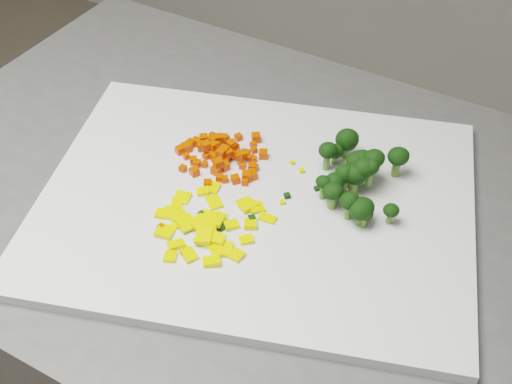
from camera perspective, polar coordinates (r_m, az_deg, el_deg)
The scene contains 148 objects.
cutting_board at distance 0.83m, azimuth 0.00°, elevation -0.84°, with size 0.50×0.39×0.01m, color silver.
carrot_pile at distance 0.87m, azimuth -2.75°, elevation 3.43°, with size 0.11×0.11×0.03m, color red, non-canonical shape.
pepper_pile at distance 0.79m, azimuth -3.57°, elevation -2.34°, with size 0.13×0.13×0.02m, color yellow, non-canonical shape.
broccoli_pile at distance 0.83m, azimuth 8.47°, elevation 1.74°, with size 0.13×0.13×0.06m, color black, non-canonical shape.
carrot_cube_0 at distance 0.88m, azimuth -3.26°, elevation 3.66°, with size 0.01×0.01×0.01m, color red.
carrot_cube_1 at distance 0.88m, azimuth -3.45°, elevation 3.70°, with size 0.01×0.01×0.01m, color red.
carrot_cube_2 at distance 0.85m, azimuth -0.74°, elevation 1.27°, with size 0.01×0.01×0.01m, color red.
carrot_cube_3 at distance 0.87m, azimuth -1.29°, elevation 2.81°, with size 0.01×0.01×0.01m, color red.
carrot_cube_4 at distance 0.89m, azimuth -6.11°, elevation 3.35°, with size 0.01×0.01×0.01m, color red.
carrot_cube_5 at distance 0.88m, azimuth -1.73°, elevation 2.90°, with size 0.01×0.01×0.01m, color red.
carrot_cube_6 at distance 0.90m, azimuth -3.36°, elevation 3.78°, with size 0.01×0.01×0.01m, color red.
carrot_cube_7 at distance 0.88m, azimuth -3.28°, elevation 2.82°, with size 0.01×0.01×0.01m, color red.
carrot_cube_8 at distance 0.86m, azimuth -2.53°, elevation 2.07°, with size 0.01×0.01×0.01m, color red.
carrot_cube_9 at distance 0.88m, azimuth -1.83°, elevation 3.69°, with size 0.01×0.01×0.01m, color red.
carrot_cube_10 at distance 0.90m, azimuth -1.98°, elevation 3.92°, with size 0.01×0.01×0.01m, color red.
carrot_cube_11 at distance 0.88m, azimuth -4.03°, elevation 3.70°, with size 0.01×0.01×0.01m, color red.
carrot_cube_12 at distance 0.87m, azimuth -1.22°, elevation 2.94°, with size 0.01×0.01×0.01m, color red.
carrot_cube_13 at distance 0.88m, azimuth -0.59°, elevation 2.76°, with size 0.01×0.01×0.01m, color red.
carrot_cube_14 at distance 0.91m, azimuth -3.22°, elevation 4.22°, with size 0.01×0.01×0.01m, color red.
carrot_cube_15 at distance 0.88m, azimuth -1.75°, elevation 3.08°, with size 0.01×0.01×0.01m, color red.
carrot_cube_16 at distance 0.86m, azimuth -0.28°, elevation 2.00°, with size 0.01×0.01×0.01m, color red.
carrot_cube_17 at distance 0.89m, azimuth -4.34°, elevation 3.67°, with size 0.01×0.01×0.01m, color red.
carrot_cube_18 at distance 0.85m, azimuth -2.49°, elevation 1.03°, with size 0.01×0.01×0.01m, color red.
carrot_cube_19 at distance 0.88m, azimuth -3.27°, elevation 2.84°, with size 0.01×0.01×0.01m, color red.
carrot_cube_20 at distance 0.89m, azimuth -3.47°, elevation 4.16°, with size 0.01×0.01×0.01m, color red.
carrot_cube_21 at distance 0.88m, azimuth 0.59°, elevation 3.04°, with size 0.01×0.01×0.01m, color red.
carrot_cube_22 at distance 0.88m, azimuth -3.15°, elevation 2.59°, with size 0.01×0.01×0.01m, color red.
carrot_cube_23 at distance 0.90m, azimuth -2.63°, elevation 4.03°, with size 0.01×0.01×0.01m, color red.
carrot_cube_24 at distance 0.88m, azimuth -4.02°, elevation 2.85°, with size 0.01×0.01×0.01m, color red.
carrot_cube_25 at distance 0.87m, azimuth -2.57°, elevation 3.33°, with size 0.01×0.01×0.01m, color red.
carrot_cube_26 at distance 0.89m, azimuth -5.57°, elevation 3.55°, with size 0.01×0.01×0.01m, color red.
carrot_cube_27 at distance 0.89m, azimuth -0.17°, elevation 3.36°, with size 0.01×0.01×0.01m, color red.
carrot_cube_28 at distance 0.87m, azimuth -1.09°, elevation 2.10°, with size 0.01×0.01×0.01m, color red.
carrot_cube_29 at distance 0.84m, azimuth -3.90°, elevation 0.66°, with size 0.01×0.01×0.01m, color red.
carrot_cube_30 at distance 0.89m, azimuth -2.94°, elevation 4.30°, with size 0.01×0.01×0.01m, color red.
carrot_cube_31 at distance 0.88m, azimuth -5.02°, elevation 2.52°, with size 0.01×0.01×0.01m, color red.
carrot_cube_32 at distance 0.85m, azimuth -2.93°, elevation 1.12°, with size 0.01×0.01×0.01m, color red.
carrot_cube_33 at distance 0.86m, azimuth -4.94°, elevation 1.63°, with size 0.01×0.01×0.01m, color red.
carrot_cube_34 at distance 0.90m, azimuth -3.18°, elevation 3.76°, with size 0.01×0.01×0.01m, color red.
carrot_cube_35 at distance 0.90m, azimuth -0.22°, elevation 3.83°, with size 0.01×0.01×0.01m, color red.
carrot_cube_36 at distance 0.90m, azimuth -2.01°, elevation 3.74°, with size 0.01×0.01×0.01m, color red.
carrot_cube_37 at distance 0.84m, azimuth -0.90°, elevation 0.78°, with size 0.01×0.01×0.01m, color red.
carrot_cube_38 at distance 0.90m, azimuth -4.25°, elevation 3.58°, with size 0.01×0.01×0.01m, color red.
carrot_cube_39 at distance 0.85m, azimuth -0.27°, elevation 1.35°, with size 0.01×0.01×0.01m, color red.
carrot_cube_40 at distance 0.86m, azimuth -0.35°, elevation 1.71°, with size 0.01×0.01×0.01m, color red.
carrot_cube_41 at distance 0.91m, azimuth -4.19°, elevation 4.27°, with size 0.01×0.01×0.01m, color red.
carrot_cube_42 at distance 0.91m, azimuth -2.79°, elevation 4.29°, with size 0.01×0.01×0.01m, color red.
carrot_cube_43 at distance 0.89m, azimuth -2.71°, elevation 3.14°, with size 0.01×0.01×0.01m, color red.
carrot_cube_44 at distance 0.86m, azimuth -3.20°, elevation 1.77°, with size 0.01×0.01×0.01m, color red.
carrot_cube_45 at distance 0.91m, azimuth -3.52°, elevation 4.53°, with size 0.01×0.01×0.01m, color red.
carrot_cube_46 at distance 0.91m, azimuth -2.47°, elevation 4.35°, with size 0.01×0.01×0.01m, color red.
carrot_cube_47 at distance 0.90m, azimuth -5.40°, elevation 3.75°, with size 0.01×0.01×0.01m, color red.
carrot_cube_48 at distance 0.87m, azimuth -2.21°, elevation 3.13°, with size 0.01×0.01×0.01m, color red.
carrot_cube_49 at distance 0.88m, azimuth -5.60°, elevation 2.85°, with size 0.01×0.01×0.01m, color red.
carrot_cube_50 at distance 0.90m, azimuth -4.77°, elevation 4.02°, with size 0.01×0.01×0.01m, color red.
carrot_cube_51 at distance 0.87m, azimuth -2.62°, elevation 3.37°, with size 0.01×0.01×0.01m, color red.
carrot_cube_52 at distance 0.87m, azimuth -5.87°, elevation 1.89°, with size 0.01×0.01×0.01m, color red.
carrot_cube_53 at distance 0.87m, azimuth -2.52°, elevation 2.34°, with size 0.01×0.01×0.01m, color red.
carrot_cube_54 at distance 0.91m, azimuth -1.41°, elevation 4.41°, with size 0.01×0.01×0.01m, color red.
carrot_cube_55 at distance 0.87m, azimuth -2.80°, elevation 3.13°, with size 0.01×0.01×0.01m, color red.
carrot_cube_56 at distance 0.87m, azimuth -2.88°, elevation 3.16°, with size 0.01×0.01×0.01m, color red.
carrot_cube_57 at distance 0.88m, azimuth -0.86°, elevation 3.05°, with size 0.01×0.01×0.01m, color red.
carrot_cube_58 at distance 0.87m, azimuth -4.14°, elevation 2.22°, with size 0.01×0.01×0.01m, color red.
carrot_cube_59 at distance 0.87m, azimuth -4.76°, elevation 2.30°, with size 0.01×0.01×0.01m, color red.
carrot_cube_60 at distance 0.88m, azimuth -1.99°, elevation 3.79°, with size 0.01×0.01×0.01m, color red.
carrot_cube_61 at distance 0.88m, azimuth -3.24°, elevation 3.17°, with size 0.01×0.01×0.01m, color red.
carrot_cube_62 at distance 0.89m, azimuth -1.62°, elevation 3.51°, with size 0.01×0.01×0.01m, color red.
carrot_cube_63 at distance 0.90m, azimuth -5.39°, elevation 3.84°, with size 0.01×0.01×0.01m, color red.
carrot_cube_64 at distance 0.88m, azimuth -0.16°, elevation 2.66°, with size 0.01×0.01×0.01m, color red.
carrot_cube_65 at distance 0.90m, azimuth -5.64°, elevation 3.63°, with size 0.01×0.01×0.01m, color red.
carrot_cube_66 at distance 0.91m, azimuth 0.00°, elevation 4.36°, with size 0.01×0.01×0.01m, color red.
carrot_cube_67 at distance 0.90m, azimuth -5.22°, elevation 3.93°, with size 0.01×0.01×0.01m, color red.
carrot_cube_68 at distance 0.86m, azimuth -0.12°, elevation 1.95°, with size 0.01×0.01×0.01m, color red.
carrot_cube_69 at distance 0.86m, azimuth -3.04°, elevation 2.31°, with size 0.01×0.01×0.01m, color red.
carrot_cube_70 at distance 0.85m, azimuth -1.67°, elevation 1.03°, with size 0.01×0.01×0.01m, color red.
pepper_chunk_0 at distance 0.82m, azimuth -6.70°, elevation -1.51°, with size 0.02×0.01×0.00m, color yellow.
pepper_chunk_1 at distance 0.76m, azimuth -3.56°, elevation -5.56°, with size 0.01×0.02×0.01m, color yellow.
pepper_chunk_2 at distance 0.84m, azimuth -3.50°, elevation 0.35°, with size 0.02×0.02×0.00m, color yellow.
pepper_chunk_3 at distance 0.78m, azimuth -3.45°, elevation -4.19°, with size 0.02×0.01×0.01m, color yellow.
pepper_chunk_4 at distance 0.80m, azimuth -4.61°, elevation -2.79°, with size 0.02×0.01×0.00m, color yellow.
pepper_chunk_5 at distance 0.78m, azimuth -4.18°, elevation -3.51°, with size 0.02×0.02×0.01m, color yellow.
pepper_chunk_6 at distance 0.78m, azimuth -3.78°, elevation -3.08°, with size 0.02×0.02×0.00m, color yellow.
pepper_chunk_7 at distance 0.83m, azimuth -6.35°, elevation -0.90°, with size 0.02×0.01×0.00m, color yellow.
pepper_chunk_8 at distance 0.79m, azimuth -1.99°, elevation -2.66°, with size 0.02×0.01×0.01m, color yellow.
pepper_chunk_9 at distance 0.77m, azimuth -5.37°, elevation -5.04°, with size 0.02×0.01×0.01m, color yellow.
pepper_chunk_10 at distance 0.77m, azimuth -3.03°, elevation -4.70°, with size 0.02×0.01×0.00m, color yellow.
pepper_chunk_11 at distance 0.81m, azimuth 0.06°, elevation -1.27°, with size 0.02×0.02×0.00m, color yellow.
pepper_chunk_12 at distance 0.81m, azimuth -6.34°, elevation -1.83°, with size 0.02×0.02×0.00m, color yellow.
pepper_chunk_13 at distance 0.78m, azimuth -6.39°, elevation -4.20°, with size 0.02×0.01×0.00m, color yellow.
pepper_chunk_14 at distance 0.82m, azimuth -0.45°, elevation -1.02°, with size 0.02×0.02×0.01m, color yellow.
pepper_chunk_15 at distance 0.83m, azimuth -5.93°, elevation -0.46°, with size 0.02×0.02×0.00m, color yellow.
pepper_chunk_16 at distance 0.81m, azimuth -3.97°, elevation -1.97°, with size 0.02×0.02×0.00m, color yellow.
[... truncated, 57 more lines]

